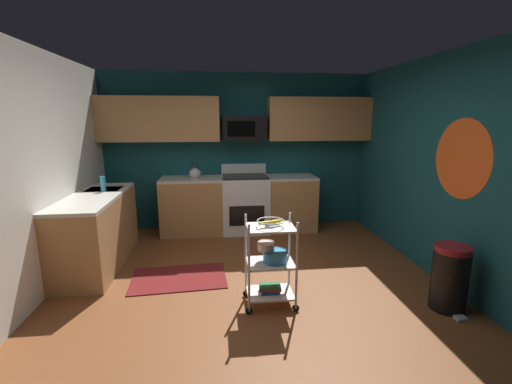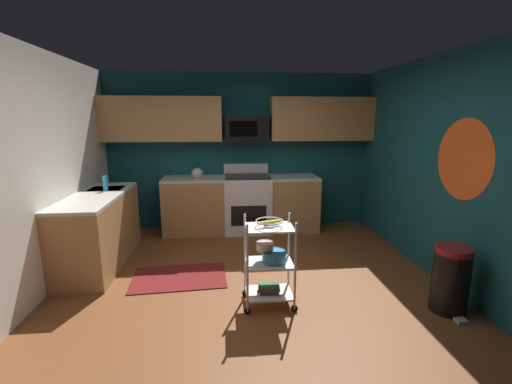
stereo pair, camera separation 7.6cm
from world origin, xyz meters
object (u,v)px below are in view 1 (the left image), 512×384
mixing_bowl_large (275,256)px  rolling_cart (270,263)px  trash_can (450,278)px  dish_soap_bottle (103,184)px  mixing_bowl_small (266,246)px  microwave (244,129)px  book_stack (270,288)px  fruit_bowl (271,222)px  kettle (195,173)px  oven_range (245,203)px

mixing_bowl_large → rolling_cart: bearing=180.0°
mixing_bowl_large → trash_can: bearing=-9.4°
rolling_cart → dish_soap_bottle: size_ratio=4.57×
mixing_bowl_small → microwave: bearing=90.4°
mixing_bowl_large → mixing_bowl_small: mixing_bowl_small is taller
rolling_cart → book_stack: 0.28m
fruit_bowl → kettle: kettle is taller
oven_range → fruit_bowl: size_ratio=4.04×
rolling_cart → mixing_bowl_small: bearing=135.2°
rolling_cart → fruit_bowl: rolling_cart is taller
dish_soap_bottle → mixing_bowl_small: bearing=-35.9°
microwave → fruit_bowl: size_ratio=2.57×
oven_range → mixing_bowl_large: size_ratio=4.37×
kettle → book_stack: bearing=-70.1°
oven_range → dish_soap_bottle: bearing=-154.7°
rolling_cart → microwave: bearing=91.2°
fruit_bowl → mixing_bowl_small: size_ratio=1.49×
kettle → dish_soap_bottle: (-1.14, -0.92, 0.02)m
kettle → trash_can: size_ratio=0.40×
rolling_cart → kettle: (-0.86, 2.38, 0.55)m
book_stack → fruit_bowl: bearing=116.6°
fruit_bowl → kettle: (-0.86, 2.38, 0.12)m
mixing_bowl_large → trash_can: size_ratio=0.38×
mixing_bowl_large → dish_soap_bottle: bearing=144.5°
rolling_cart → fruit_bowl: size_ratio=3.36×
mixing_bowl_small → mixing_bowl_large: bearing=-23.6°
oven_range → mixing_bowl_small: (0.01, -2.35, 0.14)m
oven_range → mixing_bowl_small: oven_range is taller
mixing_bowl_large → book_stack: bearing=180.0°
mixing_bowl_large → trash_can: 1.73m
fruit_bowl → oven_range: bearing=91.3°
book_stack → microwave: bearing=91.2°
mixing_bowl_small → kettle: (-0.83, 2.34, 0.38)m
mixing_bowl_large → book_stack: 0.35m
rolling_cart → trash_can: 1.78m
dish_soap_bottle → oven_range: bearing=25.3°
mixing_bowl_large → mixing_bowl_small: 0.14m
trash_can → mixing_bowl_small: bearing=169.8°
oven_range → trash_can: bearing=-56.0°
book_stack → mixing_bowl_small: bearing=135.2°
microwave → fruit_bowl: 2.62m
oven_range → dish_soap_bottle: 2.22m
microwave → mixing_bowl_large: (0.10, -2.49, -1.18)m
trash_can → oven_range: bearing=124.0°
microwave → mixing_bowl_small: bearing=-89.6°
microwave → mixing_bowl_small: microwave is taller
mixing_bowl_small → oven_range: bearing=90.4°
book_stack → dish_soap_bottle: 2.62m
rolling_cart → book_stack: bearing=-63.4°
mixing_bowl_small → book_stack: (0.04, -0.04, -0.45)m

